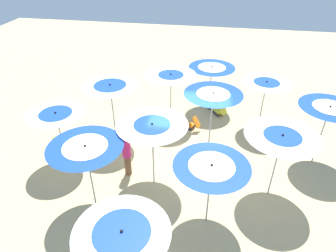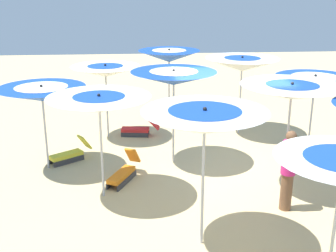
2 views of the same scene
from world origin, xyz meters
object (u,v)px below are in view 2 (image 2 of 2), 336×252
Objects in this scene: beach_umbrella_2 at (42,94)px; beach_umbrella_5 at (99,104)px; beach_umbrella_6 at (315,84)px; beachgoer_0 at (288,169)px; lounger_0 at (138,129)px; lounger_3 at (123,173)px; beach_umbrella_1 at (105,71)px; lounger_1 at (69,154)px; beach_umbrella_4 at (174,78)px; beach_umbrella_7 at (292,92)px; beach_umbrella_8 at (204,122)px; beach_umbrella_0 at (169,56)px; beach_umbrella_3 at (242,64)px.

beach_umbrella_5 is at bearing -47.82° from beach_umbrella_2.
beach_umbrella_6 is 1.31× the size of beachgoer_0.
lounger_0 is at bearing 172.61° from beachgoer_0.
beach_umbrella_6 is at bearing 2.83° from beach_umbrella_2.
beach_umbrella_2 is 1.69× the size of lounger_3.
beach_umbrella_6 is at bearing -19.28° from beach_umbrella_1.
lounger_3 is at bearing 101.77° from lounger_1.
beach_umbrella_2 is at bearing -176.59° from beach_umbrella_4.
lounger_0 is (0.83, 3.95, -1.90)m from beach_umbrella_5.
beach_umbrella_7 is 0.97× the size of beach_umbrella_8.
beach_umbrella_1 is 3.69m from lounger_3.
beach_umbrella_4 is at bearing 120.80° from lounger_0.
beach_umbrella_5 is (0.09, -3.91, 0.07)m from beach_umbrella_1.
beach_umbrella_6 is at bearing 20.15° from beach_umbrella_5.
beach_umbrella_7 is (2.17, -5.64, 0.09)m from beach_umbrella_0.
beachgoer_0 is at bearing 129.54° from lounger_0.
beach_umbrella_2 is at bearing -129.73° from beach_umbrella_0.
beach_umbrella_1 is 0.93× the size of beach_umbrella_3.
lounger_0 is (-4.58, 1.96, -1.77)m from beach_umbrella_6.
lounger_0 is at bearing -170.08° from lounger_1.
beach_umbrella_5 is (1.49, -1.64, 0.16)m from beach_umbrella_2.
beach_umbrella_3 reaches higher than lounger_3.
beach_umbrella_7 is at bearing -87.99° from beach_umbrella_3.
beach_umbrella_2 is 2.22m from beach_umbrella_5.
beach_umbrella_2 is 1.27× the size of beachgoer_0.
beach_umbrella_5 is at bearing -135.22° from beach_umbrella_3.
beach_umbrella_7 is 3.06m from beach_umbrella_8.
beach_umbrella_8 is at bearing -131.73° from beach_umbrella_6.
beachgoer_0 is (1.86, -6.64, -1.26)m from beach_umbrella_0.
beach_umbrella_3 is 0.99× the size of beach_umbrella_4.
lounger_3 is 3.81m from beachgoer_0.
beach_umbrella_8 is 1.98× the size of lounger_3.
beach_umbrella_0 is 5.13m from beach_umbrella_6.
lounger_1 is (-6.42, 0.08, -1.77)m from beach_umbrella_6.
beach_umbrella_5 is 4.10m from beach_umbrella_7.
beach_umbrella_3 is at bearing 70.51° from beach_umbrella_8.
beach_umbrella_7 is 4.25m from lounger_3.
beach_umbrella_2 is 2.73m from lounger_3.
beach_umbrella_8 reaches higher than beach_umbrella_7.
beach_umbrella_1 is 3.91m from beach_umbrella_5.
beach_umbrella_1 is 2.66m from beach_umbrella_2.
beach_umbrella_1 is at bearing -137.61° from beach_umbrella_0.
beachgoer_0 reaches higher than lounger_3.
beach_umbrella_8 reaches higher than beach_umbrella_5.
lounger_1 is 1.95m from lounger_3.
beach_umbrella_3 is (4.05, 0.02, 0.14)m from beach_umbrella_1.
beach_umbrella_1 is 1.75× the size of lounger_3.
beach_umbrella_4 is 1.91× the size of lounger_3.
beach_umbrella_6 is 2.03× the size of lounger_1.
beach_umbrella_8 is at bearing 107.99° from lounger_0.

